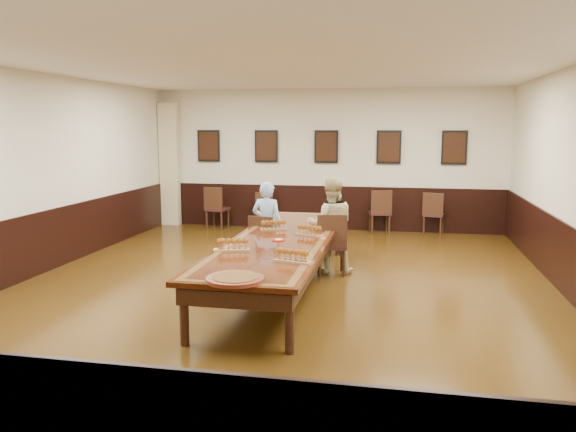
% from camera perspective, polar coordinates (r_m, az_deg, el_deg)
% --- Properties ---
extents(floor, '(8.00, 10.00, 0.02)m').
position_cam_1_polar(floor, '(8.30, -0.68, -7.44)').
color(floor, black).
rests_on(floor, ground).
extents(ceiling, '(8.00, 10.00, 0.02)m').
position_cam_1_polar(ceiling, '(8.01, -0.73, 15.25)').
color(ceiling, white).
rests_on(ceiling, floor).
extents(wall_back, '(8.00, 0.02, 3.20)m').
position_cam_1_polar(wall_back, '(12.92, 3.93, 5.72)').
color(wall_back, beige).
rests_on(wall_back, floor).
extents(wall_front, '(8.00, 0.02, 3.20)m').
position_cam_1_polar(wall_front, '(3.32, -19.02, -4.47)').
color(wall_front, beige).
rests_on(wall_front, floor).
extents(wall_left, '(0.02, 10.00, 3.20)m').
position_cam_1_polar(wall_left, '(9.66, -24.73, 3.79)').
color(wall_left, beige).
rests_on(wall_left, floor).
extents(chair_man, '(0.49, 0.53, 0.91)m').
position_cam_1_polar(chair_man, '(9.35, -2.34, -2.63)').
color(chair_man, '#331616').
rests_on(chair_man, floor).
extents(chair_woman, '(0.56, 0.59, 1.00)m').
position_cam_1_polar(chair_woman, '(9.00, 4.39, -2.82)').
color(chair_woman, '#331616').
rests_on(chair_woman, floor).
extents(spare_chair_a, '(0.52, 0.56, 0.98)m').
position_cam_1_polar(spare_chair_a, '(13.13, -7.19, 0.86)').
color(spare_chair_a, '#331616').
rests_on(spare_chair_a, floor).
extents(spare_chair_b, '(0.50, 0.52, 0.87)m').
position_cam_1_polar(spare_chair_b, '(13.07, -2.45, 0.63)').
color(spare_chair_b, '#331616').
rests_on(spare_chair_b, floor).
extents(spare_chair_c, '(0.54, 0.57, 0.98)m').
position_cam_1_polar(spare_chair_c, '(12.62, 9.31, 0.47)').
color(spare_chair_c, '#331616').
rests_on(spare_chair_c, floor).
extents(spare_chair_d, '(0.53, 0.56, 0.94)m').
position_cam_1_polar(spare_chair_d, '(12.74, 14.61, 0.28)').
color(spare_chair_d, '#331616').
rests_on(spare_chair_d, floor).
extents(person_man, '(0.58, 0.43, 1.45)m').
position_cam_1_polar(person_man, '(9.38, -2.13, -0.89)').
color(person_man, '#4D8AC2').
rests_on(person_man, floor).
extents(person_woman, '(0.87, 0.74, 1.56)m').
position_cam_1_polar(person_woman, '(9.05, 4.37, -0.94)').
color(person_woman, tan).
rests_on(person_woman, floor).
extents(pink_phone, '(0.07, 0.13, 0.01)m').
position_cam_1_polar(pink_phone, '(8.11, 3.61, -2.27)').
color(pink_phone, '#D84863').
rests_on(pink_phone, conference_table).
extents(curtain, '(0.45, 0.18, 2.90)m').
position_cam_1_polar(curtain, '(13.74, -11.95, 5.12)').
color(curtain, beige).
rests_on(curtain, floor).
extents(wainscoting, '(8.00, 10.00, 1.00)m').
position_cam_1_polar(wainscoting, '(8.17, -0.69, -4.01)').
color(wainscoting, black).
rests_on(wainscoting, floor).
extents(conference_table, '(1.40, 5.00, 0.76)m').
position_cam_1_polar(conference_table, '(8.15, -0.69, -3.25)').
color(conference_table, black).
rests_on(conference_table, floor).
extents(posters, '(6.14, 0.04, 0.74)m').
position_cam_1_polar(posters, '(12.84, 3.90, 7.04)').
color(posters, black).
rests_on(posters, wall_back).
extents(flight_a, '(0.43, 0.24, 0.15)m').
position_cam_1_polar(flight_a, '(8.78, -1.47, -0.95)').
color(flight_a, olive).
rests_on(flight_a, conference_table).
extents(flight_b, '(0.44, 0.26, 0.16)m').
position_cam_1_polar(flight_b, '(8.32, 2.17, -1.50)').
color(flight_b, olive).
rests_on(flight_b, conference_table).
extents(flight_c, '(0.49, 0.27, 0.17)m').
position_cam_1_polar(flight_c, '(7.32, -5.73, -2.95)').
color(flight_c, olive).
rests_on(flight_c, conference_table).
extents(flight_d, '(0.49, 0.26, 0.17)m').
position_cam_1_polar(flight_d, '(6.66, 0.51, -4.09)').
color(flight_d, olive).
rests_on(flight_d, conference_table).
extents(red_plate_grp, '(0.19, 0.19, 0.02)m').
position_cam_1_polar(red_plate_grp, '(7.95, -0.96, -2.45)').
color(red_plate_grp, '#AA0E0B').
rests_on(red_plate_grp, conference_table).
extents(carved_platter, '(0.78, 0.78, 0.05)m').
position_cam_1_polar(carved_platter, '(5.93, -5.38, -6.37)').
color(carved_platter, '#5B1E12').
rests_on(carved_platter, conference_table).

